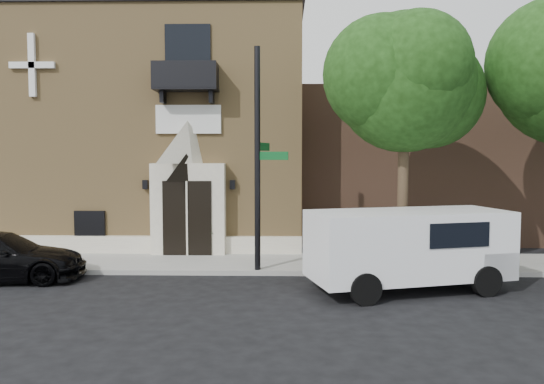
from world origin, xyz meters
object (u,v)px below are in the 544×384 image
(fire_hydrant, at_px, (336,256))
(dumpster, at_px, (417,248))
(pedestrian_near, at_px, (332,235))
(street_sign, at_px, (258,159))
(cargo_van, at_px, (415,246))

(fire_hydrant, height_order, dumpster, dumpster)
(fire_hydrant, distance_m, pedestrian_near, 1.84)
(street_sign, bearing_deg, fire_hydrant, 21.82)
(dumpster, distance_m, pedestrian_near, 2.98)
(cargo_van, relative_size, fire_hydrant, 6.63)
(dumpster, bearing_deg, pedestrian_near, 158.35)
(cargo_van, distance_m, dumpster, 2.14)
(fire_hydrant, xyz_separation_m, dumpster, (2.48, 0.11, 0.23))
(street_sign, xyz_separation_m, dumpster, (4.86, 0.21, -2.73))
(cargo_van, height_order, pedestrian_near, cargo_van)
(street_sign, relative_size, fire_hydrant, 7.90)
(cargo_van, distance_m, street_sign, 5.22)
(cargo_van, height_order, dumpster, cargo_van)
(fire_hydrant, distance_m, dumpster, 2.49)
(cargo_van, bearing_deg, dumpster, 59.42)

